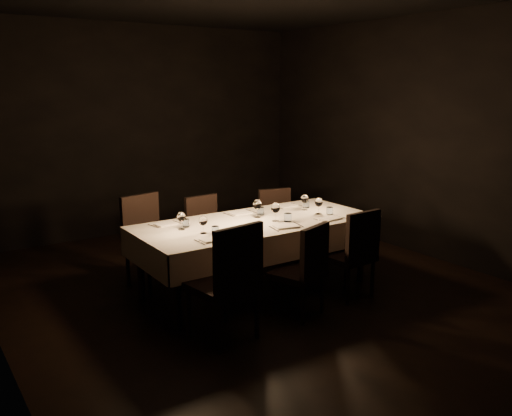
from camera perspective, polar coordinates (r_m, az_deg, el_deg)
room at (r=5.50m, az=0.00°, el=6.10°), size 5.01×6.01×3.01m
dining_table at (r=5.65m, az=0.00°, el=-2.11°), size 2.52×1.12×0.76m
chair_near_left at (r=4.56m, az=-2.88°, el=-7.38°), size 0.57×0.57×1.04m
place_setting_near_left at (r=5.09m, az=-5.01°, el=-2.17°), size 0.31×0.40×0.17m
chair_near_center at (r=5.07m, az=5.16°, el=-6.09°), size 0.55×0.55×0.90m
place_setting_near_center at (r=5.53m, az=2.71°, el=-0.81°), size 0.38×0.42×0.20m
chair_near_right at (r=5.57m, az=10.29°, el=-4.36°), size 0.47×0.47×0.93m
place_setting_near_right at (r=5.89m, az=7.26°, el=-0.12°), size 0.34×0.41×0.18m
chair_far_left at (r=6.00m, az=-11.36°, el=-2.91°), size 0.56×0.56×0.99m
place_setting_far_left at (r=5.41m, az=-8.26°, el=-1.32°), size 0.33×0.40×0.18m
chair_far_center at (r=6.34m, az=-5.26°, el=-2.31°), size 0.46×0.46×0.89m
place_setting_far_center at (r=5.84m, az=-0.34°, el=-0.08°), size 0.35×0.41×0.19m
chair_far_right at (r=6.78m, az=2.28°, el=-1.32°), size 0.50×0.50×0.88m
place_setting_far_right at (r=6.22m, az=4.62°, el=0.60°), size 0.32×0.40×0.18m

